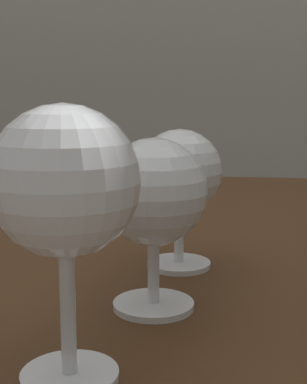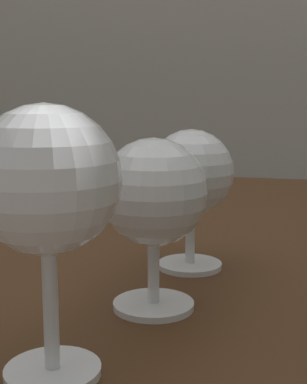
# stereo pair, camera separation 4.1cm
# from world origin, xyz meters

# --- Properties ---
(dining_table) EXTENTS (1.13, 0.94, 0.71)m
(dining_table) POSITION_xyz_m (0.00, 0.00, 0.62)
(dining_table) COLOR #472B16
(dining_table) RESTS_ON ground_plane
(wine_glass_rose) EXTENTS (0.08, 0.08, 0.16)m
(wine_glass_rose) POSITION_xyz_m (0.08, -0.35, 0.83)
(wine_glass_rose) COLOR white
(wine_glass_rose) RESTS_ON dining_table
(wine_glass_chardonnay) EXTENTS (0.08, 0.08, 0.13)m
(wine_glass_chardonnay) POSITION_xyz_m (0.11, -0.23, 0.80)
(wine_glass_chardonnay) COLOR white
(wine_glass_chardonnay) RESTS_ON dining_table
(wine_glass_merlot) EXTENTS (0.08, 0.08, 0.13)m
(wine_glass_merlot) POSITION_xyz_m (0.12, -0.13, 0.80)
(wine_glass_merlot) COLOR white
(wine_glass_merlot) RESTS_ON dining_table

